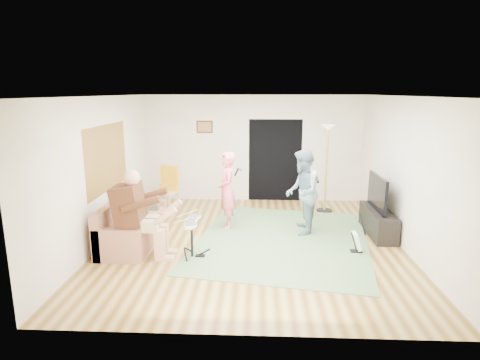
% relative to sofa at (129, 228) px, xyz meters
% --- Properties ---
extents(floor, '(6.00, 6.00, 0.00)m').
position_rel_sofa_xyz_m(floor, '(2.29, 0.13, -0.27)').
color(floor, brown).
rests_on(floor, ground).
extents(walls, '(5.50, 6.00, 2.70)m').
position_rel_sofa_xyz_m(walls, '(2.29, 0.13, 1.08)').
color(walls, silver).
rests_on(walls, floor).
extents(ceiling, '(6.00, 6.00, 0.00)m').
position_rel_sofa_xyz_m(ceiling, '(2.29, 0.13, 2.43)').
color(ceiling, white).
rests_on(ceiling, walls).
extents(window_blinds, '(0.00, 2.05, 2.05)m').
position_rel_sofa_xyz_m(window_blinds, '(-0.46, 0.33, 1.28)').
color(window_blinds, olive).
rests_on(window_blinds, walls).
extents(doorway, '(2.10, 0.00, 2.10)m').
position_rel_sofa_xyz_m(doorway, '(2.84, 3.12, 0.78)').
color(doorway, black).
rests_on(doorway, walls).
extents(picture_frame, '(0.42, 0.03, 0.32)m').
position_rel_sofa_xyz_m(picture_frame, '(1.04, 3.12, 1.63)').
color(picture_frame, '#3F2314').
rests_on(picture_frame, walls).
extents(area_rug, '(3.74, 4.34, 0.02)m').
position_rel_sofa_xyz_m(area_rug, '(2.88, 0.24, -0.26)').
color(area_rug, '#527547').
rests_on(area_rug, floor).
extents(sofa, '(0.82, 1.99, 0.81)m').
position_rel_sofa_xyz_m(sofa, '(0.00, 0.00, 0.00)').
color(sofa, '#99664C').
rests_on(sofa, floor).
extents(drummer, '(0.99, 0.55, 1.52)m').
position_rel_sofa_xyz_m(drummer, '(0.44, -0.65, 0.32)').
color(drummer, '#4B2815').
rests_on(drummer, sofa).
extents(drum_kit, '(0.37, 0.66, 0.68)m').
position_rel_sofa_xyz_m(drum_kit, '(1.29, -0.65, 0.03)').
color(drum_kit, black).
rests_on(drum_kit, floor).
extents(singer, '(0.49, 0.64, 1.59)m').
position_rel_sofa_xyz_m(singer, '(1.77, 0.90, 0.53)').
color(singer, '#F3697A').
rests_on(singer, floor).
extents(microphone, '(0.06, 0.06, 0.24)m').
position_rel_sofa_xyz_m(microphone, '(1.97, 0.90, 0.92)').
color(microphone, black).
rests_on(microphone, singer).
extents(guitarist, '(0.71, 0.87, 1.69)m').
position_rel_sofa_xyz_m(guitarist, '(3.28, 0.64, 0.58)').
color(guitarist, slate).
rests_on(guitarist, floor).
extents(guitar_held, '(0.16, 0.61, 0.26)m').
position_rel_sofa_xyz_m(guitar_held, '(3.48, 0.64, 0.88)').
color(guitar_held, white).
rests_on(guitar_held, guitarist).
extents(guitar_spare, '(0.26, 0.24, 0.73)m').
position_rel_sofa_xyz_m(guitar_spare, '(4.16, -0.31, -0.06)').
color(guitar_spare, black).
rests_on(guitar_spare, floor).
extents(torchiere_lamp, '(0.37, 0.37, 2.04)m').
position_rel_sofa_xyz_m(torchiere_lamp, '(3.99, 2.18, 1.13)').
color(torchiere_lamp, black).
rests_on(torchiere_lamp, floor).
extents(dining_chair, '(0.58, 0.61, 1.09)m').
position_rel_sofa_xyz_m(dining_chair, '(0.28, 1.88, 0.12)').
color(dining_chair, tan).
rests_on(dining_chair, floor).
extents(tv_cabinet, '(0.40, 1.40, 0.50)m').
position_rel_sofa_xyz_m(tv_cabinet, '(4.79, 0.65, -0.02)').
color(tv_cabinet, black).
rests_on(tv_cabinet, floor).
extents(television, '(0.06, 1.11, 0.68)m').
position_rel_sofa_xyz_m(television, '(4.74, 0.65, 0.58)').
color(television, black).
rests_on(television, tv_cabinet).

